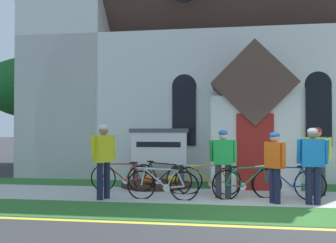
{
  "coord_description": "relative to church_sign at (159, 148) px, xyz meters",
  "views": [
    {
      "loc": [
        -0.96,
        -8.15,
        1.66
      ],
      "look_at": [
        -2.64,
        2.79,
        1.89
      ],
      "focal_mm": 42.21,
      "sensor_mm": 36.0,
      "label": 1
    }
  ],
  "objects": [
    {
      "name": "bicycle_green",
      "position": [
        2.51,
        -2.07,
        -0.72
      ],
      "size": [
        1.65,
        0.7,
        0.81
      ],
      "color": "black",
      "rests_on": "ground"
    },
    {
      "name": "flower_bed",
      "position": [
        0.01,
        -0.35,
        -1.02
      ],
      "size": [
        2.06,
        2.06,
        0.34
      ],
      "color": "#382319",
      "rests_on": "ground"
    },
    {
      "name": "ground",
      "position": [
        3.05,
        0.41,
        -1.1
      ],
      "size": [
        140.0,
        140.0,
        0.0
      ],
      "primitive_type": "plane",
      "color": "#333335"
    },
    {
      "name": "bicycle_blue",
      "position": [
        1.57,
        -1.56,
        -0.73
      ],
      "size": [
        1.7,
        0.08,
        0.83
      ],
      "color": "black",
      "rests_on": "ground"
    },
    {
      "name": "church_sign",
      "position": [
        0.0,
        0.0,
        0.0
      ],
      "size": [
        1.84,
        0.26,
        1.7
      ],
      "color": "#474C56",
      "rests_on": "ground"
    },
    {
      "name": "cyclist_in_blue_jersey",
      "position": [
        4.3,
        -1.35,
        -0.09
      ],
      "size": [
        0.63,
        0.44,
        1.72
      ],
      "color": "#2D2D33",
      "rests_on": "ground"
    },
    {
      "name": "bicycle_orange",
      "position": [
        0.32,
        -1.44,
        -0.71
      ],
      "size": [
        1.7,
        0.67,
        0.85
      ],
      "color": "black",
      "rests_on": "ground"
    },
    {
      "name": "cyclist_in_yellow_jersey",
      "position": [
        3.12,
        -2.61,
        -0.17
      ],
      "size": [
        0.46,
        0.58,
        1.61
      ],
      "color": "#191E38",
      "rests_on": "ground"
    },
    {
      "name": "bicycle_red",
      "position": [
        -0.75,
        -1.39,
        -0.73
      ],
      "size": [
        1.77,
        0.13,
        0.82
      ],
      "color": "black",
      "rests_on": "ground"
    },
    {
      "name": "curb_paint_stripe",
      "position": [
        0.68,
        -4.85,
        -1.1
      ],
      "size": [
        28.0,
        0.16,
        0.01
      ],
      "primitive_type": "cube",
      "color": "yellow",
      "rests_on": "ground"
    },
    {
      "name": "sidewalk_slab",
      "position": [
        0.68,
        -1.82,
        -1.1
      ],
      "size": [
        32.0,
        2.3,
        0.01
      ],
      "primitive_type": "cube",
      "color": "#B7B5AD",
      "rests_on": "ground"
    },
    {
      "name": "bicycle_white",
      "position": [
        3.5,
        -1.96,
        -0.72
      ],
      "size": [
        1.72,
        0.35,
        0.83
      ],
      "color": "black",
      "rests_on": "ground"
    },
    {
      "name": "cyclist_in_white_jersey",
      "position": [
        -0.86,
        -2.67,
        -0.04
      ],
      "size": [
        0.43,
        0.72,
        1.79
      ],
      "color": "#191E38",
      "rests_on": "ground"
    },
    {
      "name": "bicycle_yellow",
      "position": [
        0.55,
        -2.51,
        -0.73
      ],
      "size": [
        1.74,
        0.11,
        0.79
      ],
      "color": "black",
      "rests_on": "ground"
    },
    {
      "name": "church_building",
      "position": [
        0.35,
        5.92,
        3.85
      ],
      "size": [
        12.3,
        12.66,
        13.51
      ],
      "color": "white",
      "rests_on": "ground"
    },
    {
      "name": "cyclist_in_green_jersey",
      "position": [
        1.96,
        -2.12,
        -0.14
      ],
      "size": [
        0.65,
        0.29,
        1.65
      ],
      "color": "#2D2D33",
      "rests_on": "ground"
    },
    {
      "name": "cyclist_in_red_jersey",
      "position": [
        3.93,
        -2.63,
        -0.1
      ],
      "size": [
        0.66,
        0.28,
        1.7
      ],
      "color": "#191E38",
      "rests_on": "ground"
    },
    {
      "name": "yard_deciduous_tree",
      "position": [
        -5.57,
        3.68,
        2.27
      ],
      "size": [
        4.9,
        4.9,
        4.66
      ],
      "color": "#4C3823",
      "rests_on": "ground"
    },
    {
      "name": "grass_verge",
      "position": [
        0.68,
        -3.84,
        -1.1
      ],
      "size": [
        32.0,
        1.72,
        0.01
      ],
      "primitive_type": "cube",
      "color": "#2D6628",
      "rests_on": "ground"
    },
    {
      "name": "church_lawn",
      "position": [
        0.68,
        0.1,
        -1.1
      ],
      "size": [
        24.0,
        1.54,
        0.01
      ],
      "primitive_type": "cube",
      "color": "#2D6628",
      "rests_on": "ground"
    }
  ]
}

